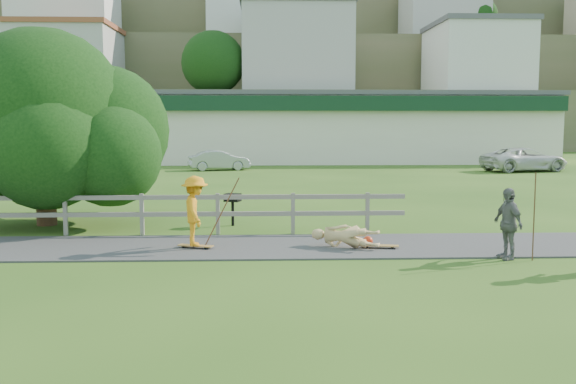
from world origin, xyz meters
name	(u,v)px	position (x,y,z in m)	size (l,w,h in m)	color
ground	(300,260)	(0.00, 0.00, 0.00)	(260.00, 260.00, 0.00)	#294F16
path	(296,246)	(0.00, 1.50, 0.02)	(34.00, 3.00, 0.04)	#363638
fence	(118,208)	(-4.62, 3.30, 0.72)	(15.05, 0.10, 1.10)	slate
strip_mall	(326,127)	(4.00, 34.94, 2.58)	(32.50, 10.75, 5.10)	silver
hillside	(267,50)	(0.00, 91.31, 14.41)	(220.00, 67.00, 47.50)	#4C5632
skater_rider	(195,215)	(-2.38, 1.27, 0.82)	(1.06, 0.61, 1.64)	orange
skater_fallen	(345,237)	(1.13, 1.20, 0.30)	(1.63, 0.39, 0.59)	tan
spectator_b	(508,224)	(4.53, -0.03, 0.78)	(0.92, 0.38, 1.57)	slate
car_silver	(219,160)	(-3.47, 25.86, 0.61)	(1.29, 3.70, 1.22)	#A4A7AB
car_white	(524,160)	(14.90, 24.17, 0.71)	(2.36, 5.12, 1.42)	silver
tree	(44,154)	(-7.07, 5.07, 2.08)	(7.87, 7.87, 4.15)	black
bbq	(233,210)	(-1.67, 4.73, 0.47)	(0.43, 0.33, 0.93)	black
longboard_rider	(196,248)	(-2.38, 1.27, 0.05)	(0.85, 0.21, 0.09)	olive
longboard_fallen	(379,248)	(1.93, 1.10, 0.05)	(0.89, 0.22, 0.10)	olive
helmet	(368,241)	(1.73, 1.55, 0.12)	(0.24, 0.24, 0.24)	#BA2E12
pole_rider	(222,208)	(-1.78, 1.67, 0.93)	(0.03, 0.03, 1.86)	brown
pole_spec_left	(534,217)	(5.02, -0.21, 0.96)	(0.03, 0.03, 1.92)	brown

